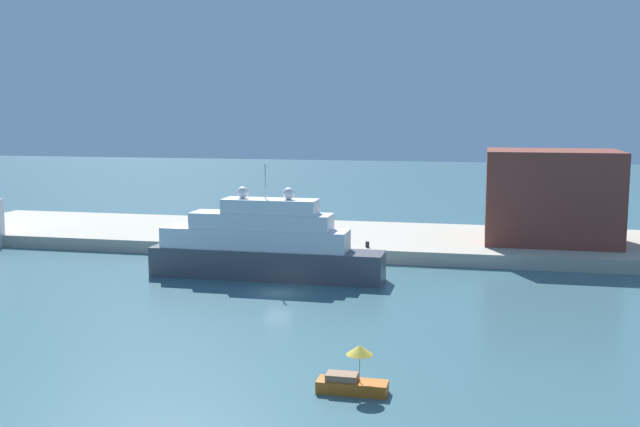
{
  "coord_description": "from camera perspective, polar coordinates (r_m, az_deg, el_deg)",
  "views": [
    {
      "loc": [
        18.85,
        -66.51,
        17.15
      ],
      "look_at": [
        2.78,
        6.0,
        7.03
      ],
      "focal_mm": 41.31,
      "sensor_mm": 36.0,
      "label": 1
    }
  ],
  "objects": [
    {
      "name": "person_figure",
      "position": [
        96.81,
        -6.27,
        -1.08
      ],
      "size": [
        0.36,
        0.36,
        1.7
      ],
      "color": "maroon",
      "rests_on": "quay_dock"
    },
    {
      "name": "harbor_building",
      "position": [
        93.93,
        17.48,
        1.29
      ],
      "size": [
        15.57,
        11.76,
        11.19
      ],
      "primitive_type": "cube",
      "color": "brown",
      "rests_on": "quay_dock"
    },
    {
      "name": "quay_dock",
      "position": [
        97.01,
        1.11,
        -1.96
      ],
      "size": [
        110.0,
        22.46,
        1.56
      ],
      "primitive_type": "cube",
      "color": "#B7AD99",
      "rests_on": "ground"
    },
    {
      "name": "small_motorboat",
      "position": [
        46.54,
        2.54,
        -12.58
      ],
      "size": [
        4.39,
        1.67,
        3.08
      ],
      "color": "#C66019",
      "rests_on": "ground"
    },
    {
      "name": "mooring_bollard",
      "position": [
        86.53,
        3.69,
        -2.41
      ],
      "size": [
        0.46,
        0.46,
        0.68
      ],
      "primitive_type": "cylinder",
      "color": "black",
      "rests_on": "quay_dock"
    },
    {
      "name": "parked_car",
      "position": [
        98.85,
        -8.46,
        -1.07
      ],
      "size": [
        4.53,
        1.85,
        1.33
      ],
      "color": "silver",
      "rests_on": "quay_dock"
    },
    {
      "name": "ground",
      "position": [
        71.23,
        -3.25,
        -6.19
      ],
      "size": [
        400.0,
        400.0,
        0.0
      ],
      "primitive_type": "plane",
      "color": "#3D6670"
    },
    {
      "name": "large_yacht",
      "position": [
        77.27,
        -4.46,
        -2.54
      ],
      "size": [
        24.75,
        4.13,
        12.04
      ],
      "color": "#4C4C51",
      "rests_on": "ground"
    }
  ]
}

